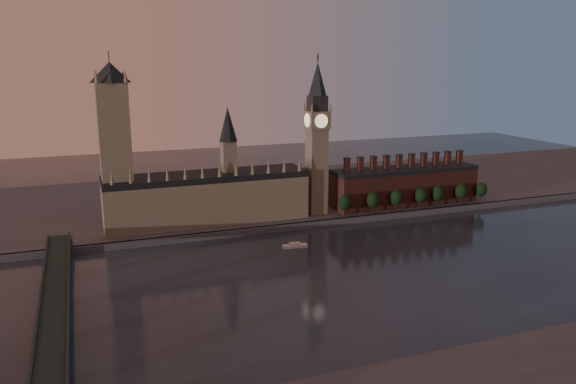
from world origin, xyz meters
name	(u,v)px	position (x,y,z in m)	size (l,w,h in m)	color
ground	(384,275)	(0.00, 0.00, 0.00)	(900.00, 900.00, 0.00)	black
north_bank	(271,195)	(0.00, 178.04, 2.00)	(900.00, 182.00, 4.00)	#4C4C51
palace_of_westminster	(208,195)	(-64.41, 114.91, 21.63)	(130.00, 30.30, 74.00)	#766754
victoria_tower	(115,142)	(-120.00, 115.00, 59.09)	(24.00, 24.00, 108.00)	#766754
big_ben	(317,137)	(10.00, 110.00, 56.83)	(15.00, 15.00, 107.00)	#766754
chimney_block	(404,185)	(80.00, 110.00, 17.82)	(110.00, 25.00, 37.00)	#5B2A22
embankment_tree_0	(344,203)	(23.75, 93.85, 13.47)	(8.60, 8.60, 14.88)	black
embankment_tree_1	(373,200)	(45.14, 93.68, 13.47)	(8.60, 8.60, 14.88)	black
embankment_tree_2	(396,198)	(63.59, 93.76, 13.47)	(8.60, 8.60, 14.88)	black
embankment_tree_3	(420,195)	(83.71, 94.25, 13.47)	(8.60, 8.60, 14.88)	black
embankment_tree_4	(437,194)	(97.89, 94.21, 13.47)	(8.60, 8.60, 14.88)	black
embankment_tree_5	(461,192)	(117.95, 93.72, 13.47)	(8.60, 8.60, 14.88)	black
embankment_tree_6	(481,190)	(136.15, 93.98, 13.47)	(8.60, 8.60, 14.88)	black
westminster_bridge	(55,310)	(-155.00, -2.70, 7.44)	(14.00, 200.00, 11.55)	black
river_boat	(295,246)	(-26.70, 56.51, 1.13)	(15.09, 5.72, 2.95)	silver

